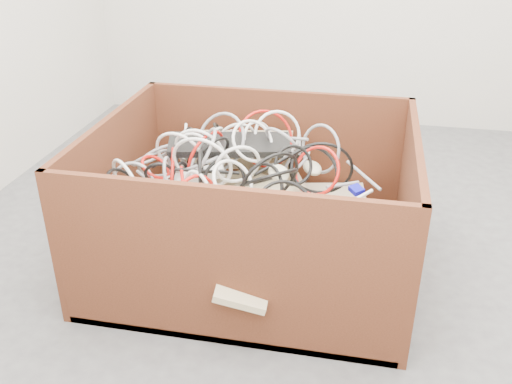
% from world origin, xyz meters
% --- Properties ---
extents(ground, '(3.00, 3.00, 0.00)m').
position_xyz_m(ground, '(0.00, 0.00, 0.00)').
color(ground, '#48484A').
rests_on(ground, ground).
extents(cardboard_box, '(1.12, 0.93, 0.56)m').
position_xyz_m(cardboard_box, '(-0.18, -0.19, 0.15)').
color(cardboard_box, '#3E1C0F').
rests_on(cardboard_box, ground).
extents(keyboard_pile, '(0.93, 0.91, 0.37)m').
position_xyz_m(keyboard_pile, '(-0.20, -0.16, 0.28)').
color(keyboard_pile, beige).
rests_on(keyboard_pile, cardboard_box).
extents(mice_scatter, '(0.53, 0.57, 0.19)m').
position_xyz_m(mice_scatter, '(-0.21, -0.19, 0.37)').
color(mice_scatter, beige).
rests_on(mice_scatter, keyboard_pile).
extents(power_strip_left, '(0.27, 0.12, 0.11)m').
position_xyz_m(power_strip_left, '(-0.40, -0.26, 0.37)').
color(power_strip_left, white).
rests_on(power_strip_left, keyboard_pile).
extents(power_strip_right, '(0.25, 0.22, 0.09)m').
position_xyz_m(power_strip_right, '(-0.38, -0.30, 0.32)').
color(power_strip_right, white).
rests_on(power_strip_right, keyboard_pile).
extents(vga_plug, '(0.06, 0.06, 0.03)m').
position_xyz_m(vga_plug, '(0.20, -0.18, 0.35)').
color(vga_plug, '#0B0BA9').
rests_on(vga_plug, keyboard_pile).
extents(cable_tangle, '(0.99, 0.80, 0.38)m').
position_xyz_m(cable_tangle, '(-0.28, -0.19, 0.40)').
color(cable_tangle, silver).
rests_on(cable_tangle, keyboard_pile).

